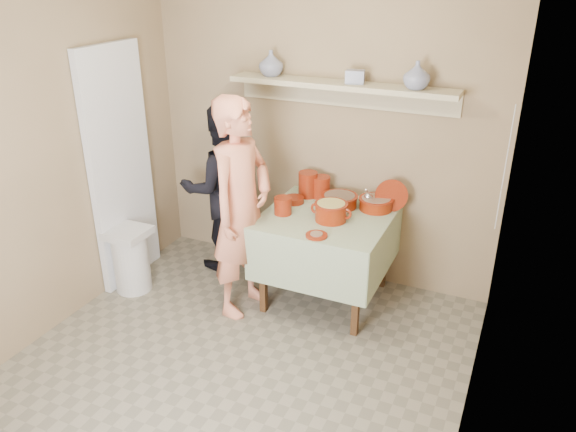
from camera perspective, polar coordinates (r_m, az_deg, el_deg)
The scene contains 22 objects.
ground at distance 3.91m, azimuth -6.82°, elevation -16.68°, with size 3.50×3.50×0.00m, color #746D5B.
tile_panel at distance 4.86m, azimuth -16.63°, elevation 4.65°, with size 0.06×0.70×2.00m, color silver.
plate_stack_a at distance 4.68m, azimuth 2.04°, elevation 3.23°, with size 0.16×0.16×0.21m, color #6C1404.
plate_stack_b at distance 4.68m, azimuth 3.36°, elevation 2.97°, with size 0.15×0.15×0.18m, color #6C1404.
bowl_stack at distance 4.36m, azimuth -0.52°, elevation 1.05°, with size 0.14×0.14×0.14m, color #6C1404.
empty_bowl at distance 4.59m, azimuth 0.62°, elevation 1.65°, with size 0.16×0.16×0.05m, color #6C1404.
propped_lid at distance 4.49m, azimuth 10.46°, elevation 2.05°, with size 0.26×0.26×0.02m, color #6C1404.
vase_right at distance 4.24m, azimuth 12.96°, elevation 13.77°, with size 0.19×0.19×0.20m, color navy.
vase_left at distance 4.63m, azimuth -1.74°, elevation 15.24°, with size 0.19×0.19×0.20m, color navy.
ceramic_box at distance 4.38m, azimuth 6.82°, elevation 13.86°, with size 0.14×0.10×0.10m, color navy.
person_cook at distance 4.25m, azimuth -4.75°, elevation 0.74°, with size 0.63×0.41×1.72m, color #E58363.
person_helper at distance 4.95m, azimuth -6.68°, elevation 2.82°, with size 0.73×0.57×1.50m, color black.
room_shell at distance 3.10m, azimuth -8.29°, elevation 6.37°, with size 3.04×3.54×2.62m.
serving_table at distance 4.43m, azimuth 3.99°, elevation -1.26°, with size 0.97×0.97×0.76m.
cazuela_meat_a at distance 4.52m, azimuth 5.24°, elevation 1.66°, with size 0.30×0.30×0.10m.
cazuela_meat_b at distance 4.50m, azimuth 8.93°, elevation 1.36°, with size 0.28×0.28×0.10m.
ladle at distance 4.47m, azimuth 8.16°, elevation 1.97°, with size 0.08×0.26×0.19m.
cazuela_rice at distance 4.26m, azimuth 4.38°, elevation 0.60°, with size 0.33×0.25×0.14m.
front_plate at distance 4.03m, azimuth 2.92°, elevation -1.95°, with size 0.16×0.16×0.03m.
wall_shelf at distance 4.46m, azimuth 5.49°, elevation 12.84°, with size 1.80×0.25×0.21m.
trash_bin at distance 4.90m, azimuth -15.65°, elevation -4.25°, with size 0.32×0.32×0.56m.
electrical_cord at distance 4.18m, azimuth 21.17°, elevation 4.46°, with size 0.01×0.05×0.90m.
Camera 1 is at (1.61, -2.48, 2.56)m, focal length 35.00 mm.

